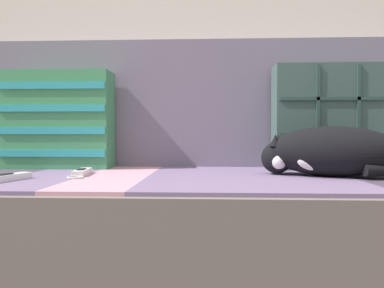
{
  "coord_description": "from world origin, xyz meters",
  "views": [
    {
      "loc": [
        0.09,
        -1.08,
        0.55
      ],
      "look_at": [
        0.03,
        0.05,
        0.52
      ],
      "focal_mm": 35.0,
      "sensor_mm": 36.0,
      "label": 1
    }
  ],
  "objects_px": {
    "game_remote_far": "(4,178)",
    "couch": "(183,239)",
    "throw_pillow_quilted": "(332,117)",
    "throw_pillow_striped": "(59,120)",
    "game_remote_near": "(82,172)",
    "sleeping_cat": "(327,152)"
  },
  "relations": [
    {
      "from": "couch",
      "to": "game_remote_near",
      "type": "xyz_separation_m",
      "value": [
        -0.32,
        -0.05,
        0.22
      ]
    },
    {
      "from": "sleeping_cat",
      "to": "game_remote_near",
      "type": "bearing_deg",
      "value": -179.52
    },
    {
      "from": "game_remote_far",
      "to": "couch",
      "type": "bearing_deg",
      "value": 23.74
    },
    {
      "from": "game_remote_far",
      "to": "game_remote_near",
      "type": "bearing_deg",
      "value": 45.83
    },
    {
      "from": "throw_pillow_quilted",
      "to": "throw_pillow_striped",
      "type": "relative_size",
      "value": 1.06
    },
    {
      "from": "game_remote_far",
      "to": "throw_pillow_striped",
      "type": "bearing_deg",
      "value": 92.27
    },
    {
      "from": "sleeping_cat",
      "to": "game_remote_far",
      "type": "distance_m",
      "value": 0.94
    },
    {
      "from": "couch",
      "to": "game_remote_far",
      "type": "bearing_deg",
      "value": -156.26
    },
    {
      "from": "couch",
      "to": "sleeping_cat",
      "type": "relative_size",
      "value": 4.3
    },
    {
      "from": "throw_pillow_quilted",
      "to": "throw_pillow_striped",
      "type": "bearing_deg",
      "value": -179.97
    },
    {
      "from": "throw_pillow_striped",
      "to": "game_remote_far",
      "type": "relative_size",
      "value": 1.95
    },
    {
      "from": "throw_pillow_striped",
      "to": "game_remote_far",
      "type": "xyz_separation_m",
      "value": [
        0.02,
        -0.41,
        -0.18
      ]
    },
    {
      "from": "couch",
      "to": "sleeping_cat",
      "type": "distance_m",
      "value": 0.53
    },
    {
      "from": "throw_pillow_quilted",
      "to": "game_remote_near",
      "type": "xyz_separation_m",
      "value": [
        -0.86,
        -0.25,
        -0.18
      ]
    },
    {
      "from": "throw_pillow_quilted",
      "to": "throw_pillow_striped",
      "type": "height_order",
      "value": "throw_pillow_quilted"
    },
    {
      "from": "couch",
      "to": "throw_pillow_striped",
      "type": "distance_m",
      "value": 0.66
    },
    {
      "from": "couch",
      "to": "game_remote_near",
      "type": "relative_size",
      "value": 10.19
    },
    {
      "from": "throw_pillow_quilted",
      "to": "game_remote_far",
      "type": "height_order",
      "value": "throw_pillow_quilted"
    },
    {
      "from": "throw_pillow_striped",
      "to": "sleeping_cat",
      "type": "distance_m",
      "value": 0.98
    },
    {
      "from": "sleeping_cat",
      "to": "throw_pillow_striped",
      "type": "bearing_deg",
      "value": 165.49
    },
    {
      "from": "game_remote_near",
      "to": "game_remote_far",
      "type": "relative_size",
      "value": 0.92
    },
    {
      "from": "sleeping_cat",
      "to": "game_remote_far",
      "type": "bearing_deg",
      "value": -169.57
    }
  ]
}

